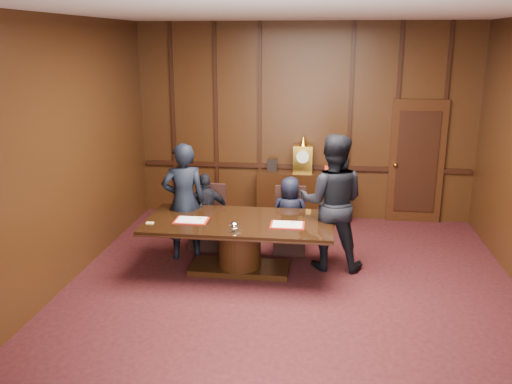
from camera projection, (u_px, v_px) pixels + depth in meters
room at (298, 166)px, 6.47m from camera, size 7.00×7.04×3.50m
sideboard at (302, 194)px, 9.79m from camera, size 1.60×0.45×1.54m
conference_table at (240, 237)px, 7.60m from camera, size 2.62×1.32×0.76m
folder_left at (191, 220)px, 7.51m from camera, size 0.46×0.33×0.02m
folder_right at (287, 225)px, 7.32m from camera, size 0.46×0.33×0.02m
inkstand at (234, 227)px, 7.09m from camera, size 0.20×0.14×0.12m
notepad at (150, 223)px, 7.40m from camera, size 0.10×0.07×0.01m
chair_left at (208, 229)px, 8.58m from camera, size 0.53×0.53×0.99m
chair_right at (290, 232)px, 8.42m from camera, size 0.50×0.50×0.99m
signatory_left at (206, 211)px, 8.42m from camera, size 0.77×0.49×1.21m
signatory_right at (290, 215)px, 8.26m from camera, size 0.59×0.39×1.20m
witness_left at (184, 202)px, 7.99m from camera, size 0.75×0.61×1.76m
witness_right at (332, 202)px, 7.62m from camera, size 0.99×0.79×1.95m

